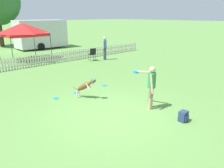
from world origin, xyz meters
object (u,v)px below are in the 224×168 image
at_px(folding_chair_blue_left, 92,53).
at_px(spectator_standing, 105,46).
at_px(frisbee_near_dog, 56,98).
at_px(frisbee_midfield, 76,93).
at_px(leaping_dog, 85,86).
at_px(frisbee_near_handler, 104,85).
at_px(equipment_trailer, 41,34).
at_px(handler_person, 151,83).
at_px(backpack_on_grass, 183,116).
at_px(canopy_tent_main, 22,29).

xyz_separation_m(folding_chair_blue_left, spectator_standing, (0.91, -0.32, 0.48)).
xyz_separation_m(frisbee_near_dog, frisbee_midfield, (0.96, 0.00, 0.00)).
relative_size(leaping_dog, folding_chair_blue_left, 1.15).
bearing_deg(spectator_standing, leaping_dog, 30.32).
distance_m(frisbee_near_handler, equipment_trailer, 13.88).
height_order(handler_person, leaping_dog, handler_person).
xyz_separation_m(frisbee_near_handler, spectator_standing, (4.16, 4.67, 1.03)).
height_order(backpack_on_grass, spectator_standing, spectator_standing).
bearing_deg(frisbee_midfield, canopy_tent_main, 80.94).
height_order(spectator_standing, equipment_trailer, equipment_trailer).
relative_size(handler_person, leaping_dog, 1.45).
relative_size(frisbee_near_dog, spectator_standing, 0.13).
distance_m(leaping_dog, frisbee_midfield, 0.93).
xyz_separation_m(frisbee_near_dog, equipment_trailer, (5.94, 13.29, 1.42)).
relative_size(frisbee_midfield, equipment_trailer, 0.04).
height_order(frisbee_near_dog, canopy_tent_main, canopy_tent_main).
bearing_deg(handler_person, backpack_on_grass, -116.93).
relative_size(frisbee_midfield, folding_chair_blue_left, 0.24).
height_order(frisbee_near_dog, equipment_trailer, equipment_trailer).
relative_size(frisbee_midfield, backpack_on_grass, 0.63).
relative_size(frisbee_near_dog, equipment_trailer, 0.04).
bearing_deg(frisbee_midfield, frisbee_near_handler, -3.31).
bearing_deg(frisbee_near_dog, frisbee_midfield, 0.14).
bearing_deg(frisbee_near_handler, canopy_tent_main, 91.33).
bearing_deg(spectator_standing, frisbee_near_dog, 21.94).
bearing_deg(backpack_on_grass, folding_chair_blue_left, 67.92).
distance_m(leaping_dog, spectator_standing, 7.90).
bearing_deg(spectator_standing, folding_chair_blue_left, -32.06).
xyz_separation_m(frisbee_near_handler, frisbee_near_dog, (-2.51, 0.09, 0.00)).
height_order(handler_person, folding_chair_blue_left, handler_person).
xyz_separation_m(leaping_dog, frisbee_near_dog, (-0.89, 0.78, -0.50)).
height_order(frisbee_near_handler, canopy_tent_main, canopy_tent_main).
distance_m(handler_person, folding_chair_blue_left, 8.90).
height_order(frisbee_midfield, spectator_standing, spectator_standing).
bearing_deg(canopy_tent_main, frisbee_midfield, -99.06).
xyz_separation_m(handler_person, frisbee_midfield, (-1.03, 3.14, -0.94)).
height_order(frisbee_near_dog, spectator_standing, spectator_standing).
bearing_deg(frisbee_near_handler, leaping_dog, -156.76).
bearing_deg(leaping_dog, frisbee_near_dog, -65.72).
xyz_separation_m(frisbee_midfield, canopy_tent_main, (1.35, 8.44, 2.20)).
distance_m(handler_person, canopy_tent_main, 11.66).
height_order(leaping_dog, spectator_standing, spectator_standing).
bearing_deg(spectator_standing, frisbee_near_handler, 35.72).
xyz_separation_m(leaping_dog, frisbee_midfield, (0.07, 0.78, -0.50)).
height_order(folding_chair_blue_left, spectator_standing, spectator_standing).
bearing_deg(spectator_standing, frisbee_midfield, 26.19).
distance_m(frisbee_near_dog, canopy_tent_main, 9.03).
bearing_deg(canopy_tent_main, equipment_trailer, 53.09).
bearing_deg(frisbee_midfield, folding_chair_blue_left, 45.66).
relative_size(handler_person, folding_chair_blue_left, 1.67).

